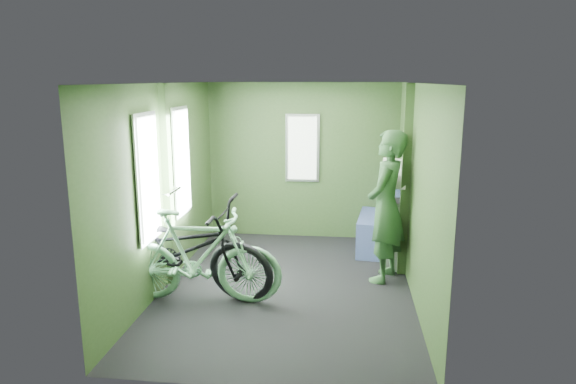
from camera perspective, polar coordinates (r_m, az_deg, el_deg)
name	(u,v)px	position (r m, az deg, el deg)	size (l,w,h in m)	color
room	(284,163)	(5.65, -0.44, 3.20)	(4.00, 4.02, 2.31)	black
bicycle_black	(183,296)	(5.90, -11.62, -11.21)	(0.74, 2.11, 1.11)	black
bicycle_mint	(200,304)	(5.67, -9.79, -12.14)	(0.50, 1.77, 1.06)	#80C597
passenger	(386,206)	(6.07, 10.83, -1.59)	(0.63, 0.79, 1.78)	#2B502B
waste_box	(394,234)	(6.61, 11.66, -4.59)	(0.26, 0.36, 0.87)	slate
bench_seat	(381,229)	(7.26, 10.30, -4.05)	(0.65, 1.04, 1.04)	navy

